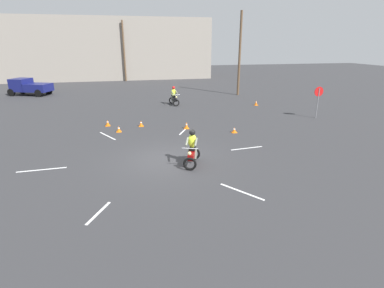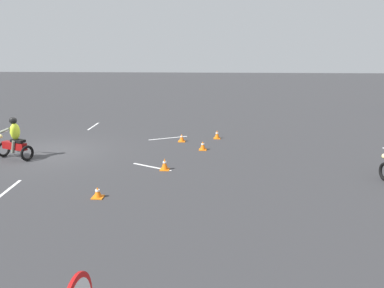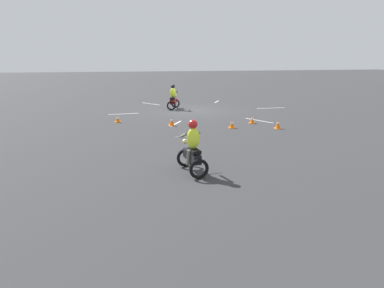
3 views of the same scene
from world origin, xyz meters
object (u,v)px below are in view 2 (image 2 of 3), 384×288
(motorcycle_rider_foreground, at_px, (15,141))
(traffic_cone_mid_center, at_px, (98,193))
(traffic_cone_far_right, at_px, (203,146))
(traffic_cone_mid_left, at_px, (165,164))
(traffic_cone_far_center, at_px, (217,135))
(traffic_cone_near_right, at_px, (182,138))

(motorcycle_rider_foreground, bearing_deg, traffic_cone_mid_center, -108.71)
(motorcycle_rider_foreground, distance_m, traffic_cone_far_right, 7.44)
(traffic_cone_mid_left, xyz_separation_m, traffic_cone_far_right, (-2.83, 1.23, -0.02))
(traffic_cone_mid_center, distance_m, traffic_cone_far_center, 8.41)
(traffic_cone_mid_left, bearing_deg, traffic_cone_far_right, 156.45)
(traffic_cone_near_right, xyz_separation_m, traffic_cone_far_right, (1.44, 1.03, 0.01))
(traffic_cone_mid_center, distance_m, traffic_cone_mid_left, 3.11)
(traffic_cone_near_right, relative_size, traffic_cone_far_center, 0.90)
(motorcycle_rider_foreground, xyz_separation_m, traffic_cone_far_center, (-4.00, 7.79, -0.53))
(motorcycle_rider_foreground, bearing_deg, traffic_cone_mid_left, -78.22)
(motorcycle_rider_foreground, bearing_deg, traffic_cone_near_right, -40.70)
(traffic_cone_mid_center, height_order, traffic_cone_mid_left, traffic_cone_mid_left)
(motorcycle_rider_foreground, relative_size, traffic_cone_mid_left, 3.96)
(traffic_cone_far_right, bearing_deg, motorcycle_rider_foreground, -75.70)
(traffic_cone_near_right, relative_size, traffic_cone_mid_left, 0.88)
(traffic_cone_mid_center, relative_size, traffic_cone_mid_left, 0.77)
(traffic_cone_near_right, distance_m, traffic_cone_far_center, 1.78)
(traffic_cone_mid_left, bearing_deg, traffic_cone_mid_center, -29.89)
(traffic_cone_near_right, xyz_separation_m, traffic_cone_mid_center, (6.97, -1.75, -0.02))
(traffic_cone_near_right, bearing_deg, traffic_cone_mid_left, -2.69)
(traffic_cone_near_right, bearing_deg, traffic_cone_far_right, 35.60)
(motorcycle_rider_foreground, bearing_deg, traffic_cone_far_center, -41.52)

